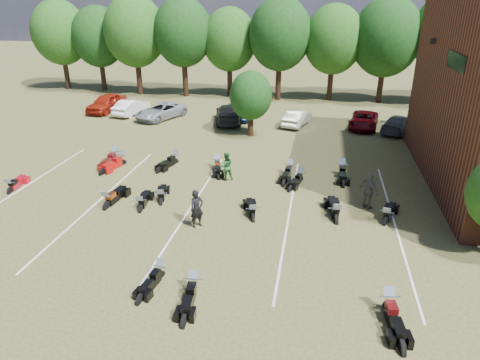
% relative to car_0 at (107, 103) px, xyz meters
% --- Properties ---
extents(ground, '(160.00, 160.00, 0.00)m').
position_rel_car_0_xyz_m(ground, '(16.37, -20.43, -0.81)').
color(ground, brown).
rests_on(ground, ground).
extents(car_0, '(2.47, 4.93, 1.61)m').
position_rel_car_0_xyz_m(car_0, '(0.00, 0.00, 0.00)').
color(car_0, maroon).
rests_on(car_0, ground).
extents(car_1, '(2.17, 4.39, 1.38)m').
position_rel_car_0_xyz_m(car_1, '(2.69, -0.56, -0.11)').
color(car_1, silver).
rests_on(car_1, ground).
extents(car_2, '(4.11, 5.44, 1.37)m').
position_rel_car_0_xyz_m(car_2, '(5.86, -1.51, -0.12)').
color(car_2, gray).
rests_on(car_2, ground).
extents(car_3, '(3.22, 5.55, 1.51)m').
position_rel_car_0_xyz_m(car_3, '(11.92, -1.56, -0.05)').
color(car_3, black).
rests_on(car_3, ground).
extents(car_4, '(2.92, 4.28, 1.35)m').
position_rel_car_0_xyz_m(car_4, '(12.45, -0.40, -0.13)').
color(car_4, navy).
rests_on(car_4, ground).
extents(car_5, '(2.39, 4.20, 1.31)m').
position_rel_car_0_xyz_m(car_5, '(17.73, -1.47, -0.15)').
color(car_5, '#B0B1AC').
rests_on(car_5, ground).
extents(car_6, '(2.79, 4.85, 1.27)m').
position_rel_car_0_xyz_m(car_6, '(23.13, -1.15, -0.17)').
color(car_6, '#53040B').
rests_on(car_6, ground).
extents(car_7, '(3.59, 4.93, 1.33)m').
position_rel_car_0_xyz_m(car_7, '(25.75, -1.91, -0.14)').
color(car_7, '#3A3B3F').
rests_on(car_7, ground).
extents(person_black, '(0.79, 0.78, 1.83)m').
position_rel_car_0_xyz_m(person_black, '(14.24, -19.45, 0.11)').
color(person_black, black).
rests_on(person_black, ground).
extents(person_green, '(1.02, 0.93, 1.69)m').
position_rel_car_0_xyz_m(person_green, '(14.39, -13.80, 0.04)').
color(person_green, '#215A25').
rests_on(person_green, ground).
extents(person_grey, '(1.12, 1.13, 1.92)m').
position_rel_car_0_xyz_m(person_grey, '(22.20, -16.07, 0.16)').
color(person_grey, '#59554C').
rests_on(person_grey, ground).
extents(motorcycle_3, '(0.91, 2.28, 1.24)m').
position_rel_car_0_xyz_m(motorcycle_3, '(15.43, -24.20, -0.81)').
color(motorcycle_3, black).
rests_on(motorcycle_3, ground).
extents(motorcycle_4, '(0.92, 2.07, 1.12)m').
position_rel_car_0_xyz_m(motorcycle_4, '(13.93, -23.60, -0.81)').
color(motorcycle_4, black).
rests_on(motorcycle_4, ground).
extents(motorcycle_5, '(1.05, 2.46, 1.33)m').
position_rel_car_0_xyz_m(motorcycle_5, '(22.22, -23.98, -0.81)').
color(motorcycle_5, black).
rests_on(motorcycle_5, ground).
extents(motorcycle_7, '(0.93, 2.21, 1.19)m').
position_rel_car_0_xyz_m(motorcycle_7, '(3.10, -17.70, -0.81)').
color(motorcycle_7, '#9E0B17').
rests_on(motorcycle_7, ground).
extents(motorcycle_8, '(1.01, 2.52, 1.37)m').
position_rel_car_0_xyz_m(motorcycle_8, '(9.20, -18.45, -0.81)').
color(motorcycle_8, black).
rests_on(motorcycle_8, ground).
extents(motorcycle_9, '(0.98, 2.24, 1.20)m').
position_rel_car_0_xyz_m(motorcycle_9, '(11.01, -18.43, -0.81)').
color(motorcycle_9, black).
rests_on(motorcycle_9, ground).
extents(motorcycle_10, '(1.16, 2.21, 1.18)m').
position_rel_car_0_xyz_m(motorcycle_10, '(11.72, -17.47, -0.81)').
color(motorcycle_10, black).
rests_on(motorcycle_10, ground).
extents(motorcycle_11, '(1.28, 2.28, 1.21)m').
position_rel_car_0_xyz_m(motorcycle_11, '(16.68, -18.33, -0.81)').
color(motorcycle_11, black).
rests_on(motorcycle_11, ground).
extents(motorcycle_12, '(1.15, 2.60, 1.40)m').
position_rel_car_0_xyz_m(motorcycle_12, '(20.62, -17.77, -0.81)').
color(motorcycle_12, black).
rests_on(motorcycle_12, ground).
extents(motorcycle_13, '(1.39, 2.31, 1.23)m').
position_rel_car_0_xyz_m(motorcycle_13, '(22.93, -17.53, -0.81)').
color(motorcycle_13, black).
rests_on(motorcycle_13, ground).
extents(motorcycle_14, '(0.98, 2.56, 1.40)m').
position_rel_car_0_xyz_m(motorcycle_14, '(6.53, -12.08, -0.81)').
color(motorcycle_14, '#460E0A').
rests_on(motorcycle_14, ground).
extents(motorcycle_15, '(1.40, 2.51, 1.34)m').
position_rel_car_0_xyz_m(motorcycle_15, '(7.33, -12.66, -0.81)').
color(motorcycle_15, '#990F0B').
rests_on(motorcycle_15, ground).
extents(motorcycle_16, '(1.34, 2.41, 1.28)m').
position_rel_car_0_xyz_m(motorcycle_16, '(10.56, -11.82, -0.81)').
color(motorcycle_16, black).
rests_on(motorcycle_16, ground).
extents(motorcycle_17, '(1.28, 2.34, 1.24)m').
position_rel_car_0_xyz_m(motorcycle_17, '(13.45, -12.11, -0.81)').
color(motorcycle_17, black).
rests_on(motorcycle_17, ground).
extents(motorcycle_18, '(0.97, 2.37, 1.29)m').
position_rel_car_0_xyz_m(motorcycle_18, '(17.96, -12.29, -0.81)').
color(motorcycle_18, black).
rests_on(motorcycle_18, ground).
extents(motorcycle_19, '(0.85, 2.48, 1.37)m').
position_rel_car_0_xyz_m(motorcycle_19, '(21.05, -11.70, -0.81)').
color(motorcycle_19, black).
rests_on(motorcycle_19, ground).
extents(motorcycle_20, '(1.28, 2.18, 1.16)m').
position_rel_car_0_xyz_m(motorcycle_20, '(18.69, -13.23, -0.81)').
color(motorcycle_20, black).
rests_on(motorcycle_20, ground).
extents(tree_line, '(56.00, 6.00, 9.79)m').
position_rel_car_0_xyz_m(tree_line, '(15.37, 8.57, 5.51)').
color(tree_line, black).
rests_on(tree_line, ground).
extents(young_tree_midfield, '(3.20, 3.20, 4.70)m').
position_rel_car_0_xyz_m(young_tree_midfield, '(14.37, -4.93, 2.29)').
color(young_tree_midfield, black).
rests_on(young_tree_midfield, ground).
extents(parking_lines, '(20.10, 14.00, 0.01)m').
position_rel_car_0_xyz_m(parking_lines, '(13.37, -17.43, -0.80)').
color(parking_lines, silver).
rests_on(parking_lines, ground).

